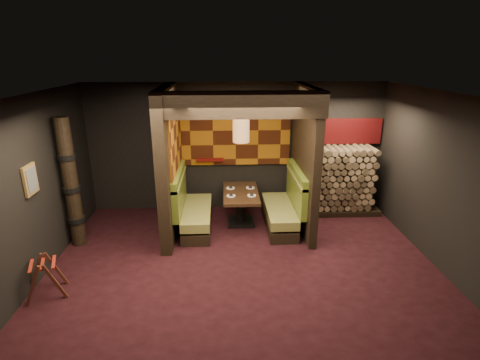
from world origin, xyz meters
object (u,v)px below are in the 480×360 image
(booth_bench_left, at_px, (192,210))
(totem_column, at_px, (71,184))
(firewood_stack, at_px, (340,180))
(booth_bench_right, at_px, (284,208))
(pendant_lamp, at_px, (241,131))
(luggage_rack, at_px, (45,276))
(dining_table, at_px, (241,202))

(booth_bench_left, bearing_deg, totem_column, -165.25)
(totem_column, bearing_deg, firewood_stack, 13.19)
(booth_bench_right, bearing_deg, firewood_stack, 27.35)
(booth_bench_right, bearing_deg, pendant_lamp, 170.13)
(booth_bench_left, bearing_deg, luggage_rack, -133.36)
(luggage_rack, distance_m, firewood_stack, 5.98)
(luggage_rack, bearing_deg, booth_bench_left, 46.64)
(luggage_rack, bearing_deg, firewood_stack, 28.28)
(pendant_lamp, bearing_deg, dining_table, 90.00)
(totem_column, relative_size, firewood_stack, 1.39)
(booth_bench_right, bearing_deg, luggage_rack, -151.40)
(totem_column, distance_m, firewood_stack, 5.50)
(pendant_lamp, distance_m, totem_column, 3.28)
(dining_table, xyz_separation_m, firewood_stack, (2.24, 0.50, 0.28))
(booth_bench_left, relative_size, booth_bench_right, 1.00)
(booth_bench_right, relative_size, luggage_rack, 2.31)
(firewood_stack, bearing_deg, dining_table, -167.50)
(booth_bench_left, xyz_separation_m, dining_table, (1.01, 0.20, 0.07))
(pendant_lamp, height_order, luggage_rack, pendant_lamp)
(dining_table, bearing_deg, booth_bench_left, -168.56)
(dining_table, bearing_deg, pendant_lamp, -90.00)
(pendant_lamp, bearing_deg, totem_column, -167.19)
(booth_bench_right, distance_m, totem_column, 4.10)
(luggage_rack, distance_m, totem_column, 1.80)
(pendant_lamp, relative_size, totem_column, 0.45)
(booth_bench_left, distance_m, pendant_lamp, 1.89)
(dining_table, bearing_deg, luggage_rack, -142.31)
(booth_bench_right, bearing_deg, dining_table, 167.03)
(luggage_rack, bearing_deg, dining_table, 37.69)
(pendant_lamp, distance_m, firewood_stack, 2.62)
(pendant_lamp, xyz_separation_m, totem_column, (-3.10, -0.70, -0.81))
(luggage_rack, bearing_deg, booth_bench_right, 28.60)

